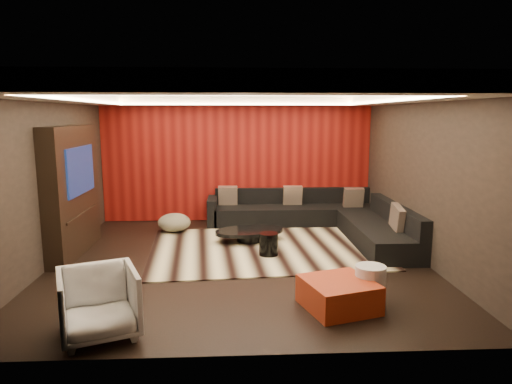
{
  "coord_description": "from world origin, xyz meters",
  "views": [
    {
      "loc": [
        -0.1,
        -7.23,
        2.38
      ],
      "look_at": [
        0.3,
        0.6,
        1.05
      ],
      "focal_mm": 32.0,
      "sensor_mm": 36.0,
      "label": 1
    }
  ],
  "objects": [
    {
      "name": "soffit_right",
      "position": [
        2.7,
        0.0,
        2.69
      ],
      "size": [
        0.6,
        4.8,
        0.22
      ],
      "primitive_type": "cube",
      "color": "silver",
      "rests_on": "ground"
    },
    {
      "name": "coffee_table",
      "position": [
        0.2,
        1.13,
        0.13
      ],
      "size": [
        1.61,
        1.61,
        0.22
      ],
      "primitive_type": "cylinder",
      "rotation": [
        0.0,
        0.0,
        0.26
      ],
      "color": "black",
      "rests_on": "rug"
    },
    {
      "name": "armchair",
      "position": [
        -1.56,
        -2.5,
        0.37
      ],
      "size": [
        1.05,
        1.06,
        0.75
      ],
      "primitive_type": "imported",
      "rotation": [
        0.0,
        0.0,
        0.38
      ],
      "color": "silver",
      "rests_on": "floor"
    },
    {
      "name": "soffit_back",
      "position": [
        0.0,
        2.7,
        2.69
      ],
      "size": [
        6.0,
        0.6,
        0.22
      ],
      "primitive_type": "cube",
      "color": "silver",
      "rests_on": "ground"
    },
    {
      "name": "tv_surround",
      "position": [
        -2.85,
        0.6,
        1.1
      ],
      "size": [
        0.3,
        2.0,
        2.2
      ],
      "primitive_type": "cube",
      "color": "black",
      "rests_on": "ground"
    },
    {
      "name": "rug",
      "position": [
        0.44,
        0.69,
        0.01
      ],
      "size": [
        4.21,
        3.29,
        0.02
      ],
      "primitive_type": "cube",
      "rotation": [
        0.0,
        0.0,
        0.07
      ],
      "color": "beige",
      "rests_on": "floor"
    },
    {
      "name": "striped_pouf",
      "position": [
        -1.31,
        1.94,
        0.2
      ],
      "size": [
        0.84,
        0.84,
        0.37
      ],
      "primitive_type": "ellipsoid",
      "rotation": [
        0.0,
        0.0,
        0.31
      ],
      "color": "beige",
      "rests_on": "rug"
    },
    {
      "name": "tv_shelf",
      "position": [
        -2.69,
        0.6,
        0.7
      ],
      "size": [
        0.04,
        1.6,
        0.04
      ],
      "primitive_type": "cube",
      "color": "black",
      "rests_on": "ground"
    },
    {
      "name": "red_feature_wall",
      "position": [
        0.0,
        2.97,
        1.4
      ],
      "size": [
        5.98,
        0.05,
        2.78
      ],
      "primitive_type": "cube",
      "color": "#6B0C0A",
      "rests_on": "ground"
    },
    {
      "name": "wall_left",
      "position": [
        -3.01,
        0.0,
        1.4
      ],
      "size": [
        0.02,
        6.0,
        2.8
      ],
      "primitive_type": "cube",
      "color": "black",
      "rests_on": "ground"
    },
    {
      "name": "soffit_front",
      "position": [
        0.0,
        -2.7,
        2.69
      ],
      "size": [
        6.0,
        0.6,
        0.22
      ],
      "primitive_type": "cube",
      "color": "silver",
      "rests_on": "ground"
    },
    {
      "name": "ceiling",
      "position": [
        0.0,
        0.0,
        2.81
      ],
      "size": [
        6.0,
        6.0,
        0.02
      ],
      "primitive_type": "cube",
      "color": "silver",
      "rests_on": "ground"
    },
    {
      "name": "cove_back",
      "position": [
        0.0,
        2.36,
        2.6
      ],
      "size": [
        4.8,
        0.08,
        0.04
      ],
      "primitive_type": "cube",
      "color": "#FFD899",
      "rests_on": "ground"
    },
    {
      "name": "orange_ottoman",
      "position": [
        1.2,
        -1.92,
        0.18
      ],
      "size": [
        1.01,
        1.01,
        0.36
      ],
      "primitive_type": "cube",
      "rotation": [
        0.0,
        0.0,
        0.3
      ],
      "color": "maroon",
      "rests_on": "floor"
    },
    {
      "name": "cove_front",
      "position": [
        0.0,
        -2.36,
        2.6
      ],
      "size": [
        4.8,
        0.08,
        0.04
      ],
      "primitive_type": "cube",
      "color": "#FFD899",
      "rests_on": "ground"
    },
    {
      "name": "soffit_left",
      "position": [
        -2.7,
        0.0,
        2.69
      ],
      "size": [
        0.6,
        4.8,
        0.22
      ],
      "primitive_type": "cube",
      "color": "silver",
      "rests_on": "ground"
    },
    {
      "name": "tv_screen",
      "position": [
        -2.69,
        0.6,
        1.45
      ],
      "size": [
        0.04,
        1.3,
        0.8
      ],
      "primitive_type": "cube",
      "color": "black",
      "rests_on": "ground"
    },
    {
      "name": "drum_stool",
      "position": [
        0.5,
        0.24,
        0.21
      ],
      "size": [
        0.41,
        0.41,
        0.38
      ],
      "primitive_type": "cylinder",
      "rotation": [
        0.0,
        0.0,
        0.32
      ],
      "color": "black",
      "rests_on": "rug"
    },
    {
      "name": "cove_left",
      "position": [
        -2.36,
        0.0,
        2.6
      ],
      "size": [
        0.08,
        4.8,
        0.04
      ],
      "primitive_type": "cube",
      "color": "#FFD899",
      "rests_on": "ground"
    },
    {
      "name": "wall_right",
      "position": [
        3.01,
        0.0,
        1.4
      ],
      "size": [
        0.02,
        6.0,
        2.8
      ],
      "primitive_type": "cube",
      "color": "black",
      "rests_on": "ground"
    },
    {
      "name": "sectional_sofa",
      "position": [
        1.73,
        1.86,
        0.26
      ],
      "size": [
        3.65,
        3.5,
        0.75
      ],
      "color": "black",
      "rests_on": "floor"
    },
    {
      "name": "throw_pillows",
      "position": [
        1.56,
        2.0,
        0.62
      ],
      "size": [
        3.22,
        2.72,
        0.5
      ],
      "color": "tan",
      "rests_on": "sectional_sofa"
    },
    {
      "name": "wall_back",
      "position": [
        0.0,
        3.01,
        1.4
      ],
      "size": [
        6.0,
        0.02,
        2.8
      ],
      "primitive_type": "cube",
      "color": "black",
      "rests_on": "ground"
    },
    {
      "name": "white_side_table",
      "position": [
        1.64,
        -1.77,
        0.24
      ],
      "size": [
        0.47,
        0.47,
        0.49
      ],
      "primitive_type": "cylinder",
      "rotation": [
        0.0,
        0.0,
        -0.23
      ],
      "color": "silver",
      "rests_on": "floor"
    },
    {
      "name": "floor",
      "position": [
        0.0,
        0.0,
        -0.01
      ],
      "size": [
        6.0,
        6.0,
        0.02
      ],
      "primitive_type": "cube",
      "color": "black",
      "rests_on": "ground"
    },
    {
      "name": "cove_right",
      "position": [
        2.36,
        0.0,
        2.6
      ],
      "size": [
        0.08,
        4.8,
        0.04
      ],
      "primitive_type": "cube",
      "color": "#FFD899",
      "rests_on": "ground"
    }
  ]
}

